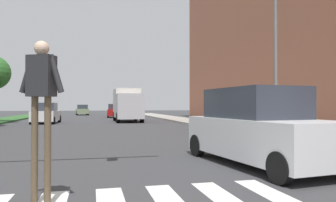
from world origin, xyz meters
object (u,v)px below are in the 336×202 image
(sedan_far_horizon, at_px, (82,110))
(truck_box_delivery, at_px, (127,104))
(street_lamp_right, at_px, (274,39))
(sedan_midblock, at_px, (46,114))
(sedan_distant, at_px, (115,111))
(suv_crossing, at_px, (258,128))
(pedestrian_performer, at_px, (41,96))

(sedan_far_horizon, xyz_separation_m, truck_box_delivery, (4.81, -22.29, 0.87))
(street_lamp_right, xyz_separation_m, sedan_midblock, (-12.00, 15.49, -3.79))
(sedan_distant, xyz_separation_m, truck_box_delivery, (0.44, -11.25, 0.84))
(suv_crossing, xyz_separation_m, sedan_distant, (-1.42, 33.97, -0.14))
(sedan_midblock, bearing_deg, pedestrian_performer, -82.51)
(street_lamp_right, bearing_deg, truck_box_delivery, 106.33)
(suv_crossing, relative_size, sedan_far_horizon, 1.02)
(pedestrian_performer, bearing_deg, street_lamp_right, 42.35)
(sedan_midblock, relative_size, sedan_far_horizon, 0.89)
(sedan_far_horizon, bearing_deg, street_lamp_right, -76.01)
(suv_crossing, xyz_separation_m, sedan_midblock, (-7.99, 21.23, -0.13))
(suv_crossing, distance_m, sedan_midblock, 22.69)
(sedan_midblock, xyz_separation_m, sedan_far_horizon, (2.21, 23.78, -0.04))
(street_lamp_right, height_order, suv_crossing, street_lamp_right)
(pedestrian_performer, bearing_deg, suv_crossing, 25.84)
(suv_crossing, bearing_deg, sedan_midblock, 110.64)
(sedan_midblock, bearing_deg, sedan_distant, 62.70)
(suv_crossing, bearing_deg, sedan_far_horizon, 97.32)
(suv_crossing, xyz_separation_m, truck_box_delivery, (-0.98, 22.72, 0.70))
(sedan_distant, bearing_deg, pedestrian_performer, -95.46)
(street_lamp_right, relative_size, sedan_distant, 1.66)
(street_lamp_right, bearing_deg, sedan_distant, 100.87)
(suv_crossing, height_order, sedan_far_horizon, suv_crossing)
(sedan_midblock, height_order, sedan_distant, sedan_midblock)
(pedestrian_performer, relative_size, sedan_midblock, 0.60)
(sedan_midblock, xyz_separation_m, sedan_distant, (6.58, 12.74, -0.01))
(street_lamp_right, height_order, pedestrian_performer, street_lamp_right)
(pedestrian_performer, xyz_separation_m, sedan_far_horizon, (-0.89, 47.38, -0.90))
(sedan_distant, bearing_deg, sedan_midblock, -117.30)
(pedestrian_performer, distance_m, sedan_distant, 36.51)
(sedan_distant, height_order, sedan_far_horizon, sedan_distant)
(sedan_far_horizon, bearing_deg, suv_crossing, -82.68)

